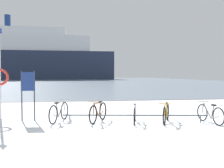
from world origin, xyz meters
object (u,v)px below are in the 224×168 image
bicycle_1 (98,112)px  info_sign (28,87)px  bicycle_4 (210,114)px  ferry_ship (32,58)px  rescue_post (0,74)px  bicycle_2 (135,114)px  bicycle_0 (59,112)px  bicycle_3 (166,113)px

bicycle_1 → info_sign: (-2.75, 0.69, 0.98)m
bicycle_4 → info_sign: info_sign is taller
bicycle_1 → ferry_ship: 83.56m
rescue_post → bicycle_1: bearing=-16.3°
bicycle_1 → bicycle_2: (1.37, -0.36, -0.04)m
bicycle_0 → ferry_ship: bearing=100.0°
bicycle_3 → rescue_post: 6.89m
bicycle_3 → ferry_ship: size_ratio=0.03×
bicycle_0 → info_sign: info_sign is taller
bicycle_2 → bicycle_3: bicycle_3 is taller
bicycle_3 → bicycle_1: bearing=169.0°
bicycle_4 → bicycle_0: bearing=168.8°
bicycle_0 → bicycle_3: (4.09, -0.78, -0.02)m
bicycle_0 → bicycle_1: bicycle_0 is taller
info_sign → bicycle_3: bearing=-12.6°
bicycle_1 → bicycle_2: bearing=-14.7°
bicycle_0 → bicycle_3: bearing=-10.8°
bicycle_0 → rescue_post: 2.98m
bicycle_0 → rescue_post: bearing=160.2°
bicycle_3 → ferry_ship: (-18.40, 82.24, 7.11)m
rescue_post → bicycle_3: bearing=-14.3°
bicycle_0 → bicycle_2: bicycle_0 is taller
bicycle_4 → rescue_post: 8.51m
bicycle_2 → ferry_ship: ferry_ship is taller
bicycle_0 → ferry_ship: size_ratio=0.03×
bicycle_1 → rescue_post: rescue_post is taller
bicycle_3 → info_sign: (-5.33, 1.19, 1.00)m
bicycle_3 → bicycle_4: bearing=-12.2°
bicycle_1 → rescue_post: bearing=163.7°
ferry_ship → bicycle_4: bearing=-76.4°
rescue_post → ferry_ship: ferry_ship is taller
bicycle_2 → bicycle_4: bearing=-9.9°
bicycle_2 → info_sign: (-4.12, 1.05, 1.02)m
bicycle_4 → info_sign: size_ratio=0.83×
bicycle_4 → bicycle_3: bearing=167.8°
bicycle_0 → bicycle_4: bearing=-11.2°
bicycle_2 → bicycle_4: (2.82, -0.49, 0.02)m
bicycle_2 → info_sign: size_ratio=0.78×
bicycle_1 → ferry_ship: size_ratio=0.03×
bicycle_3 → rescue_post: bearing=165.7°
bicycle_4 → info_sign: bearing=167.5°
bicycle_0 → ferry_ship: 83.01m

